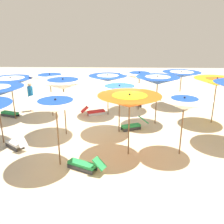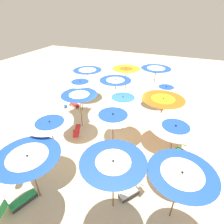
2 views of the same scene
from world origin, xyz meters
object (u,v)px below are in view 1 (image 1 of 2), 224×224
(lounger_1, at_px, (133,125))
(beachgoer_0, at_px, (31,97))
(beach_umbrella_2, at_px, (108,78))
(beach_umbrella_6, at_px, (158,80))
(beach_umbrella_7, at_px, (119,91))
(beach_umbrella_8, at_px, (63,84))
(beach_umbrella_1, at_px, (139,76))
(lounger_3, at_px, (142,102))
(beach_ball, at_px, (134,101))
(beach_umbrella_3, at_px, (50,78))
(beach_umbrella_12, at_px, (129,101))
(beach_umbrella_13, at_px, (56,106))
(lounger_4, at_px, (94,112))
(beach_umbrella_11, at_px, (184,104))
(beach_umbrella_0, at_px, (181,74))
(lounger_2, at_px, (8,112))
(beach_umbrella_5, at_px, (217,82))
(lounger_5, at_px, (16,143))
(lounger_0, at_px, (85,165))
(beach_umbrella_4, at_px, (11,82))

(lounger_1, relative_size, beachgoer_0, 0.81)
(beach_umbrella_2, distance_m, beach_umbrella_6, 2.73)
(beach_umbrella_7, bearing_deg, beach_umbrella_8, -81.98)
(beach_umbrella_1, relative_size, lounger_3, 2.05)
(beach_umbrella_7, bearing_deg, beach_umbrella_1, 161.82)
(beach_umbrella_1, xyz_separation_m, beach_ball, (-1.34, -0.15, -1.85))
(beach_umbrella_3, xyz_separation_m, beach_umbrella_12, (4.17, 3.96, 0.01))
(beach_umbrella_13, distance_m, lounger_4, 5.63)
(beach_umbrella_2, relative_size, beach_ball, 8.62)
(beach_umbrella_11, bearing_deg, beach_umbrella_8, -109.98)
(beach_umbrella_0, xyz_separation_m, beach_ball, (-0.50, -2.70, -1.80))
(beach_umbrella_12, distance_m, lounger_2, 7.79)
(beach_umbrella_0, height_order, lounger_1, beach_umbrella_0)
(beach_umbrella_5, height_order, beach_umbrella_6, beach_umbrella_6)
(beach_umbrella_1, bearing_deg, beachgoer_0, -85.46)
(beach_umbrella_3, xyz_separation_m, beach_umbrella_13, (5.01, 1.58, 0.06))
(lounger_1, height_order, lounger_2, lounger_2)
(beach_umbrella_12, relative_size, beach_umbrella_13, 0.99)
(beach_umbrella_11, bearing_deg, lounger_5, -92.34)
(beach_umbrella_0, relative_size, beach_ball, 8.72)
(lounger_2, relative_size, beach_ball, 5.40)
(lounger_0, height_order, beachgoer_0, beachgoer_0)
(beach_umbrella_1, bearing_deg, lounger_3, 161.38)
(beach_umbrella_4, height_order, beach_umbrella_13, beach_umbrella_13)
(beach_umbrella_0, distance_m, lounger_3, 2.84)
(beach_umbrella_2, height_order, lounger_3, beach_umbrella_2)
(lounger_5, bearing_deg, beach_umbrella_11, -145.39)
(beach_umbrella_12, relative_size, beachgoer_0, 1.43)
(beachgoer_0, bearing_deg, beach_umbrella_6, -145.00)
(beach_umbrella_3, relative_size, beach_umbrella_13, 0.97)
(beach_umbrella_13, bearing_deg, beach_umbrella_4, -142.67)
(beachgoer_0, bearing_deg, beach_ball, -113.68)
(lounger_3, distance_m, beach_ball, 0.64)
(beach_umbrella_4, relative_size, beach_umbrella_6, 0.93)
(beach_umbrella_1, relative_size, beach_umbrella_11, 1.00)
(lounger_4, bearing_deg, lounger_3, 10.55)
(beach_umbrella_1, bearing_deg, beach_umbrella_2, -60.94)
(beach_umbrella_7, relative_size, lounger_1, 1.67)
(beach_umbrella_4, height_order, beach_umbrella_6, beach_umbrella_6)
(beach_umbrella_12, bearing_deg, beach_umbrella_0, 152.35)
(beach_umbrella_3, relative_size, beach_umbrella_6, 0.96)
(beach_umbrella_8, distance_m, beach_ball, 6.40)
(beach_umbrella_6, distance_m, beach_umbrella_12, 3.54)
(beach_umbrella_3, height_order, beach_umbrella_8, beach_umbrella_8)
(lounger_4, bearing_deg, beach_umbrella_0, -3.82)
(beach_umbrella_3, xyz_separation_m, lounger_1, (1.75, 4.26, -1.86))
(lounger_4, bearing_deg, beach_umbrella_4, 165.96)
(beach_umbrella_4, distance_m, lounger_2, 1.90)
(beach_umbrella_13, bearing_deg, beach_ball, 158.66)
(beach_umbrella_7, height_order, lounger_1, beach_umbrella_7)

